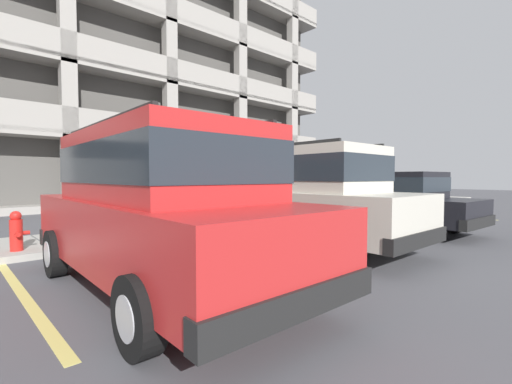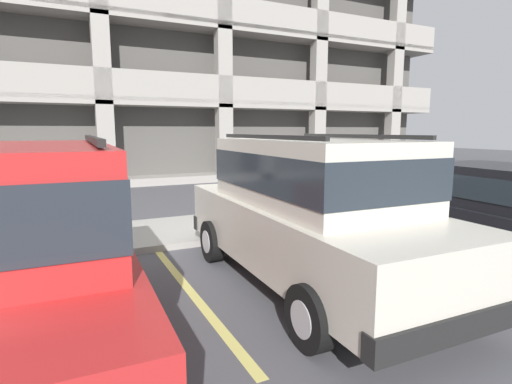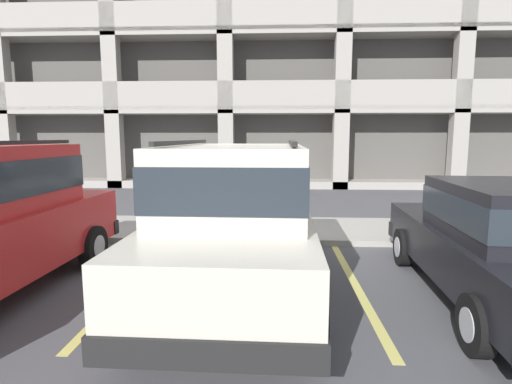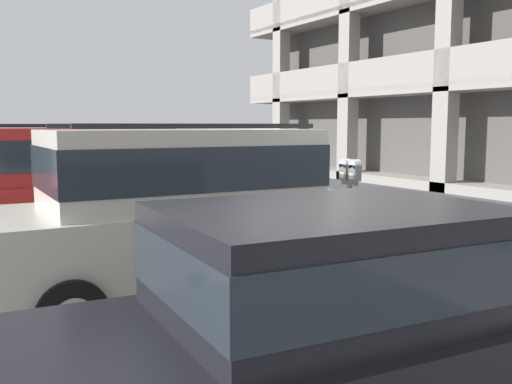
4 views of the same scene
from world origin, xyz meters
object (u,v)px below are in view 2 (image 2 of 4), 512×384
red_sedan (13,247)px  parking_meter_near (233,179)px  silver_suv (311,206)px  dark_hatchback (486,208)px

red_sedan → parking_meter_near: red_sedan is taller
silver_suv → parking_meter_near: (-0.09, 2.49, 0.10)m
dark_hatchback → parking_meter_near: 4.37m
parking_meter_near → silver_suv: bearing=-87.9°
dark_hatchback → parking_meter_near: parking_meter_near is taller
red_sedan → parking_meter_near: size_ratio=3.35×
silver_suv → red_sedan: 3.41m
parking_meter_near → red_sedan: bearing=-138.1°
red_sedan → parking_meter_near: 4.42m
dark_hatchback → silver_suv: bearing=179.2°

